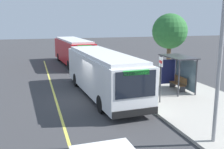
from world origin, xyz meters
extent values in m
plane|color=#38383A|center=(0.00, 0.00, 0.00)|extent=(120.00, 120.00, 0.00)
cube|color=#A8A399|center=(0.00, 6.00, 0.07)|extent=(44.00, 6.40, 0.15)
cube|color=#E0D64C|center=(0.00, -2.20, 0.00)|extent=(36.00, 0.14, 0.01)
cube|color=white|center=(-0.85, 1.00, 1.55)|extent=(10.70, 3.17, 2.40)
cube|color=silver|center=(-0.85, 1.00, 2.85)|extent=(9.84, 2.87, 0.20)
cube|color=black|center=(4.44, 1.31, 1.98)|extent=(0.17, 2.17, 1.34)
cube|color=black|center=(-0.93, 2.29, 1.84)|extent=(9.29, 0.59, 1.06)
cube|color=#197259|center=(-0.93, 2.29, 0.57)|extent=(10.03, 0.63, 0.28)
cube|color=#26D83F|center=(4.44, 1.32, 2.57)|extent=(0.11, 1.40, 0.24)
cube|color=black|center=(4.45, 1.32, 0.53)|extent=(0.23, 2.50, 0.36)
cylinder|color=black|center=(2.35, 2.35, 0.50)|extent=(1.01, 0.34, 1.00)
cylinder|color=black|center=(2.49, 0.04, 0.50)|extent=(1.01, 0.34, 1.00)
cylinder|color=black|center=(-4.09, 1.96, 0.50)|extent=(1.01, 0.34, 1.00)
cylinder|color=black|center=(-3.95, -0.34, 0.50)|extent=(1.01, 0.34, 1.00)
cube|color=red|center=(-14.30, 0.98, 1.55)|extent=(10.49, 3.30, 2.40)
cube|color=silver|center=(-14.30, 0.98, 2.85)|extent=(9.65, 2.98, 0.20)
cube|color=black|center=(-9.13, 1.36, 1.98)|extent=(0.20, 2.16, 1.34)
cube|color=black|center=(-14.39, 2.27, 1.84)|extent=(9.07, 0.70, 1.06)
cube|color=white|center=(-14.39, 2.27, 0.57)|extent=(9.79, 0.75, 0.28)
cube|color=#26D83F|center=(-9.12, 1.36, 2.57)|extent=(0.13, 1.40, 0.24)
cube|color=black|center=(-9.11, 1.36, 0.53)|extent=(0.26, 2.50, 0.36)
cylinder|color=black|center=(-11.19, 2.37, 0.50)|extent=(1.02, 0.35, 1.00)
cylinder|color=black|center=(-11.02, 0.06, 0.50)|extent=(1.02, 0.35, 1.00)
cylinder|color=black|center=(-17.47, 1.91, 0.50)|extent=(1.02, 0.35, 1.00)
cylinder|color=black|center=(-17.30, -0.40, 0.50)|extent=(1.02, 0.35, 1.00)
cylinder|color=#333338|center=(1.36, 6.82, 1.35)|extent=(0.10, 0.10, 2.40)
cylinder|color=#333338|center=(1.36, 5.52, 1.35)|extent=(0.10, 0.10, 2.40)
cylinder|color=#333338|center=(-1.24, 6.82, 1.35)|extent=(0.10, 0.10, 2.40)
cylinder|color=#333338|center=(-1.24, 5.52, 1.35)|extent=(0.10, 0.10, 2.40)
cube|color=#333338|center=(0.06, 6.17, 2.59)|extent=(2.90, 1.60, 0.08)
cube|color=#4C606B|center=(0.06, 6.82, 1.35)|extent=(2.47, 0.04, 2.16)
cube|color=navy|center=(-1.24, 6.17, 1.30)|extent=(0.06, 1.11, 1.82)
cube|color=brown|center=(-0.22, 6.38, 0.60)|extent=(1.60, 0.44, 0.06)
cube|color=brown|center=(-0.22, 6.62, 0.88)|extent=(1.60, 0.05, 0.44)
cube|color=#333338|center=(-0.94, 6.38, 0.38)|extent=(0.08, 0.40, 0.45)
cube|color=#333338|center=(0.50, 6.38, 0.38)|extent=(0.08, 0.40, 0.45)
cylinder|color=#333338|center=(2.15, 3.81, 1.55)|extent=(0.07, 0.07, 2.80)
cube|color=white|center=(2.15, 3.79, 2.65)|extent=(0.44, 0.03, 0.56)
cube|color=red|center=(2.15, 3.78, 2.65)|extent=(0.40, 0.01, 0.16)
cylinder|color=#282D47|center=(-0.90, 4.62, 0.57)|extent=(0.14, 0.14, 0.85)
cylinder|color=#282D47|center=(-0.90, 4.44, 0.57)|extent=(0.14, 0.14, 0.85)
cube|color=beige|center=(-0.90, 4.53, 1.31)|extent=(0.24, 0.40, 0.62)
sphere|color=tan|center=(-0.90, 4.53, 1.73)|extent=(0.22, 0.22, 0.22)
cylinder|color=brown|center=(-4.02, 7.66, 1.60)|extent=(0.36, 0.36, 2.90)
sphere|color=#28662D|center=(-4.02, 7.66, 4.16)|extent=(2.95, 2.95, 2.95)
cylinder|color=gray|center=(7.57, 3.55, 3.35)|extent=(0.16, 0.16, 6.40)
camera|label=1|loc=(16.16, -3.40, 5.08)|focal=42.47mm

